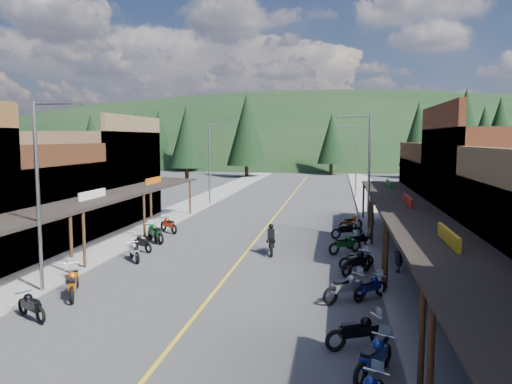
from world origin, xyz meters
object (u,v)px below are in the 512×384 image
at_px(shop_west_3, 91,177).
at_px(pedestrian_east_a, 398,254).
at_px(bike_east_8, 357,258).
at_px(bike_west_4, 31,305).
at_px(pine_2, 247,130).
at_px(pine_10, 186,137).
at_px(streetlight_0, 41,188).
at_px(bike_west_9, 155,232).
at_px(pine_11, 465,133).
at_px(pine_3, 332,139).
at_px(streetlight_2, 367,170).
at_px(streetlight_3, 355,158).
at_px(pedestrian_east_b, 370,213).
at_px(bike_west_11, 169,224).
at_px(bike_west_6, 74,273).
at_px(pine_5, 500,130).
at_px(pine_9, 484,139).
at_px(bike_east_9, 345,243).
at_px(bike_east_12, 351,222).
at_px(streetlight_1, 211,160).
at_px(bike_east_11, 347,229).
at_px(bike_west_8, 141,242).
at_px(bike_east_6, 370,286).
at_px(bike_east_10, 359,239).
at_px(pine_1, 187,135).
at_px(pine_0, 91,139).
at_px(bike_east_4, 358,330).
at_px(pine_4, 418,134).
at_px(pine_8, 136,142).
at_px(rider_on_bike, 271,241).
at_px(bike_west_7, 134,251).
at_px(bike_east_7, 357,261).
at_px(bike_west_5, 72,283).
at_px(bike_east_3, 373,356).
at_px(shop_east_3, 464,196).
at_px(bike_west_10, 153,231).

xyz_separation_m(shop_west_3, pedestrian_east_a, (21.81, -11.97, -2.49)).
bearing_deg(bike_east_8, bike_west_4, -82.08).
bearing_deg(pine_2, bike_west_4, -86.33).
xyz_separation_m(pine_10, bike_east_8, (24.11, -49.73, -6.23)).
xyz_separation_m(streetlight_0, bike_west_9, (0.82, 10.73, -3.81)).
bearing_deg(pine_11, pine_3, 119.74).
height_order(streetlight_2, streetlight_3, same).
height_order(pedestrian_east_a, pedestrian_east_b, pedestrian_east_a).
bearing_deg(bike_west_11, bike_west_6, -137.56).
relative_size(streetlight_3, bike_west_9, 3.50).
bearing_deg(pine_5, bike_east_8, -111.24).
relative_size(pine_9, bike_west_4, 5.56).
distance_m(shop_west_3, bike_east_9, 21.10).
xyz_separation_m(pine_11, bike_east_12, (-13.89, -27.10, -6.57)).
xyz_separation_m(streetlight_1, bike_west_9, (0.82, -17.27, -3.81)).
bearing_deg(bike_east_11, pine_5, 129.27).
height_order(bike_west_8, bike_east_6, bike_east_6).
distance_m(bike_west_4, bike_east_10, 18.54).
relative_size(shop_west_3, pine_1, 0.87).
relative_size(pine_0, bike_east_12, 5.13).
distance_m(bike_east_4, bike_east_8, 9.79).
height_order(pine_1, pine_4, same).
relative_size(pine_0, pine_8, 1.10).
xyz_separation_m(bike_west_9, rider_on_bike, (7.60, -1.91, 0.06)).
distance_m(shop_west_3, bike_east_8, 22.94).
distance_m(pine_4, bike_west_7, 64.82).
bearing_deg(pine_8, streetlight_2, -47.86).
height_order(pine_5, rider_on_bike, pine_5).
height_order(bike_west_7, bike_east_7, bike_east_7).
xyz_separation_m(streetlight_1, pine_1, (-17.05, 48.00, 2.78)).
bearing_deg(pine_3, bike_west_4, -97.40).
xyz_separation_m(pine_3, bike_east_7, (2.08, -66.78, -5.84)).
bearing_deg(pine_4, bike_east_12, -103.62).
xyz_separation_m(streetlight_2, bike_west_5, (-12.46, -14.36, -3.84)).
bearing_deg(bike_east_4, rider_on_bike, 174.09).
distance_m(shop_west_3, streetlight_1, 12.73).
relative_size(pine_2, bike_east_10, 7.37).
bearing_deg(bike_east_3, pine_4, 109.58).
bearing_deg(pine_5, bike_west_4, -116.17).
height_order(pine_10, bike_west_5, pine_10).
bearing_deg(bike_west_7, shop_west_3, 90.92).
bearing_deg(pine_8, pine_10, 68.20).
bearing_deg(bike_east_12, bike_west_11, -119.64).
bearing_deg(bike_east_4, pine_9, 136.28).
relative_size(shop_east_3, bike_west_10, 4.86).
height_order(bike_east_11, pedestrian_east_a, pedestrian_east_a).
relative_size(bike_east_10, pedestrian_east_a, 1.08).
bearing_deg(bike_west_5, pine_3, 55.30).
bearing_deg(pedestrian_east_a, shop_east_3, 151.82).
height_order(shop_west_3, streetlight_3, shop_west_3).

